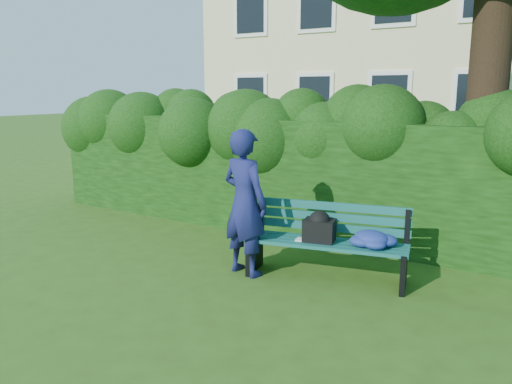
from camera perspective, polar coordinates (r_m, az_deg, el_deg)
The scene contains 4 objects.
ground at distance 6.19m, azimuth -2.96°, elevation -9.60°, with size 80.00×80.00×0.00m, color #334E17.
hedge at distance 7.80m, azimuth 6.19°, elevation 1.63°, with size 10.00×1.00×1.80m.
park_bench at distance 6.01m, azimuth 9.16°, elevation -5.32°, with size 1.97×0.94×0.89m.
man_reading at distance 6.04m, azimuth -1.29°, elevation -1.25°, with size 0.65×0.43×1.79m, color #171B52.
Camera 1 is at (3.30, -4.74, 2.23)m, focal length 35.00 mm.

